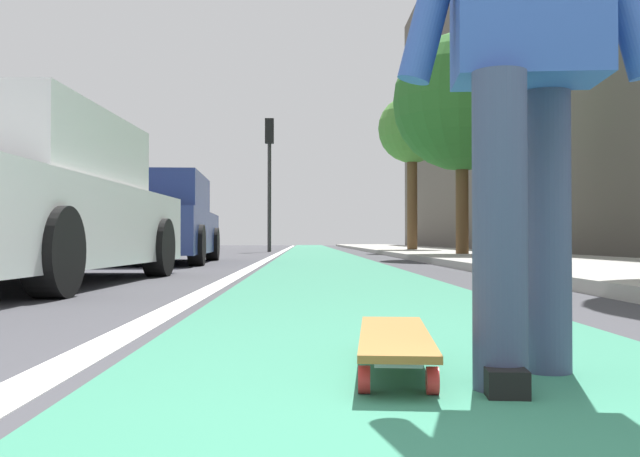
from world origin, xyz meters
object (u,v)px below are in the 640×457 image
street_tree_mid (462,103)px  street_tree_far (412,131)px  traffic_light (269,160)px  skateboard (395,340)px  parked_car_mid (153,221)px  parked_car_near (16,203)px  skater_person (526,39)px

street_tree_mid → street_tree_far: (6.63, 0.00, 0.44)m
traffic_light → skateboard: bearing=-176.1°
parked_car_mid → street_tree_far: size_ratio=0.95×
parked_car_near → traffic_light: traffic_light is taller
street_tree_mid → street_tree_far: street_tree_far is taller
skater_person → street_tree_far: (18.97, -2.60, 2.69)m
traffic_light → street_tree_mid: street_tree_mid is taller
street_tree_mid → skateboard: bearing=166.4°
parked_car_mid → street_tree_mid: street_tree_mid is taller
skateboard → skater_person: bearing=-113.3°
traffic_light → street_tree_far: (-1.83, -4.34, 0.66)m
parked_car_near → street_tree_mid: bearing=-34.8°
skateboard → traffic_light: traffic_light is taller
traffic_light → skater_person: bearing=-175.2°
street_tree_far → parked_car_near: bearing=159.0°
skater_person → skateboard: bearing=66.7°
street_tree_mid → parked_car_near: bearing=145.2°
skater_person → parked_car_near: (4.17, 3.08, -0.24)m
skateboard → skater_person: 0.92m
parked_car_near → parked_car_mid: 5.74m
skateboard → parked_car_mid: parked_car_mid is taller
street_tree_mid → traffic_light: bearing=27.1°
parked_car_mid → street_tree_mid: (2.42, -5.74, 2.49)m
skater_person → traffic_light: (20.80, 1.74, 2.03)m
parked_car_near → street_tree_far: bearing=-21.0°
skater_person → street_tree_far: bearing=-7.8°
skater_person → parked_car_mid: size_ratio=0.37×
skater_person → street_tree_mid: bearing=-11.9°
parked_car_near → street_tree_mid: size_ratio=1.00×
skater_person → street_tree_far: street_tree_far is taller
skater_person → street_tree_far: 19.33m
street_tree_far → traffic_light: bearing=67.1°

